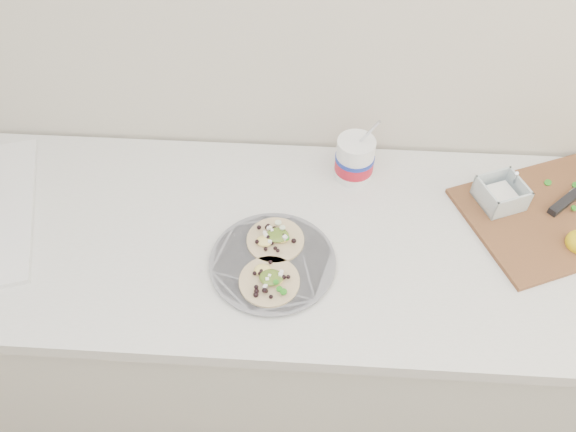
{
  "coord_description": "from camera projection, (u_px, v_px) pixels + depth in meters",
  "views": [
    {
      "loc": [
        0.03,
        0.56,
        1.97
      ],
      "look_at": [
        -0.02,
        1.42,
        0.96
      ],
      "focal_mm": 35.0,
      "sensor_mm": 36.0,
      "label": 1
    }
  ],
  "objects": [
    {
      "name": "counter",
      "position": [
        295.0,
        323.0,
        1.72
      ],
      "size": [
        2.44,
        0.66,
        0.9
      ],
      "color": "silver",
      "rests_on": "ground"
    },
    {
      "name": "taco_plate",
      "position": [
        272.0,
        260.0,
        1.3
      ],
      "size": [
        0.3,
        0.3,
        0.04
      ],
      "rotation": [
        0.0,
        0.0,
        -0.3
      ],
      "color": "slate",
      "rests_on": "counter"
    },
    {
      "name": "tub",
      "position": [
        356.0,
        157.0,
        1.45
      ],
      "size": [
        0.1,
        0.1,
        0.23
      ],
      "rotation": [
        0.0,
        0.0,
        0.32
      ],
      "color": "white",
      "rests_on": "counter"
    },
    {
      "name": "cutboard",
      "position": [
        557.0,
        207.0,
        1.41
      ],
      "size": [
        0.56,
        0.49,
        0.07
      ],
      "rotation": [
        0.0,
        0.0,
        0.4
      ],
      "color": "brown",
      "rests_on": "counter"
    }
  ]
}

